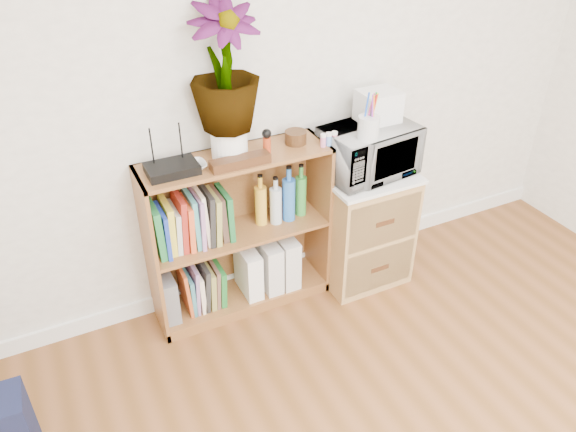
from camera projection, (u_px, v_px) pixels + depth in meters
skirting_board at (286, 264)px, 3.54m from camera, size 4.00×0.02×0.10m
bookshelf at (239, 234)px, 3.08m from camera, size 1.00×0.30×0.95m
wicker_unit at (361, 226)px, 3.36m from camera, size 0.50×0.45×0.70m
microwave at (369, 151)px, 3.08m from camera, size 0.54×0.40×0.28m
pen_cup at (368, 128)px, 2.85m from camera, size 0.11×0.11×0.12m
small_appliance at (378, 106)px, 3.03m from camera, size 0.21×0.18×0.17m
router at (172, 169)px, 2.67m from camera, size 0.24×0.17×0.04m
white_bowl at (193, 166)px, 2.70m from camera, size 0.13×0.13×0.03m
plant_pot at (229, 142)px, 2.78m from camera, size 0.18×0.18×0.15m
potted_plant at (225, 68)px, 2.58m from camera, size 0.34×0.34×0.60m
trinket_box at (240, 162)px, 2.72m from camera, size 0.30×0.07×0.05m
kokeshi_doll at (267, 146)px, 2.82m from camera, size 0.04×0.04×0.09m
wooden_bowl at (296, 137)px, 2.93m from camera, size 0.11×0.11×0.07m
paint_jars at (329, 140)px, 2.91m from camera, size 0.12×0.04×0.06m
file_box at (167, 295)px, 3.06m from camera, size 0.08×0.22×0.27m
magazine_holder_left at (248, 271)px, 3.22m from camera, size 0.09×0.23×0.29m
magazine_holder_mid at (268, 264)px, 3.26m from camera, size 0.10×0.25×0.31m
magazine_holder_right at (284, 258)px, 3.30m from camera, size 0.10×0.25×0.31m
cookbooks at (192, 221)px, 2.89m from camera, size 0.41×0.20×0.31m
liquor_bottles at (282, 196)px, 3.07m from camera, size 0.30×0.07×0.32m
lower_books at (202, 286)px, 3.14m from camera, size 0.24×0.19×0.29m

